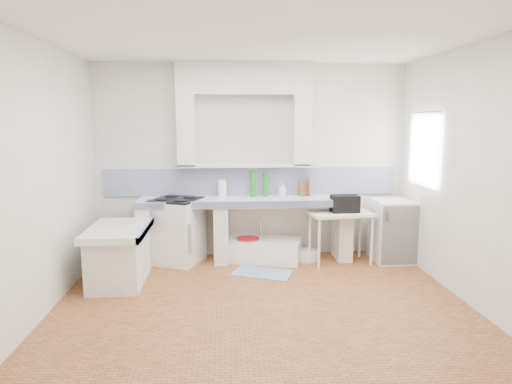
{
  "coord_description": "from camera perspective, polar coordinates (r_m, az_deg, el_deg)",
  "views": [
    {
      "loc": [
        -0.4,
        -4.56,
        1.98
      ],
      "look_at": [
        0.0,
        1.0,
        1.1
      ],
      "focal_mm": 31.55,
      "sensor_mm": 36.0,
      "label": 1
    }
  ],
  "objects": [
    {
      "name": "basin_white",
      "position": [
        6.58,
        6.35,
        -7.97
      ],
      "size": [
        0.45,
        0.45,
        0.14
      ],
      "primitive_type": "cylinder",
      "rotation": [
        0.0,
        0.0,
        -0.31
      ],
      "color": "white",
      "rests_on": "ground"
    },
    {
      "name": "rug",
      "position": [
        6.0,
        0.82,
        -10.23
      ],
      "size": [
        0.86,
        0.68,
        0.01
      ],
      "primitive_type": "cube",
      "rotation": [
        0.0,
        0.0,
        -0.39
      ],
      "color": "#2C5584",
      "rests_on": "ground"
    },
    {
      "name": "green_bottle_b",
      "position": [
        6.51,
        1.21,
        0.96
      ],
      "size": [
        0.09,
        0.09,
        0.35
      ],
      "primitive_type": "cylinder",
      "rotation": [
        0.0,
        0.0,
        0.18
      ],
      "color": "#1E7A1E",
      "rests_on": "counter_slab"
    },
    {
      "name": "side_table",
      "position": [
        6.46,
        10.64,
        -5.7
      ],
      "size": [
        0.93,
        0.6,
        0.04
      ],
      "primitive_type": "cube",
      "rotation": [
        0.0,
        0.0,
        0.14
      ],
      "color": "white",
      "rests_on": "ground"
    },
    {
      "name": "lace_valance",
      "position": [
        6.36,
        21.06,
        8.38
      ],
      "size": [
        0.01,
        0.84,
        0.24
      ],
      "primitive_type": "cube",
      "color": "white",
      "rests_on": "ground"
    },
    {
      "name": "wall_front",
      "position": [
        2.66,
        4.66,
        -3.71
      ],
      "size": [
        4.5,
        0.0,
        4.5
      ],
      "primitive_type": "plane",
      "rotation": [
        -1.57,
        0.0,
        0.0
      ],
      "color": "white",
      "rests_on": "ground"
    },
    {
      "name": "water_bottle_a",
      "position": [
        6.69,
        -0.02,
        -6.99
      ],
      "size": [
        0.08,
        0.08,
        0.28
      ],
      "primitive_type": "cylinder",
      "rotation": [
        0.0,
        0.0,
        0.04
      ],
      "color": "silver",
      "rests_on": "ground"
    },
    {
      "name": "counter_pier_left",
      "position": [
        6.55,
        -13.71,
        -5.16
      ],
      "size": [
        0.2,
        0.55,
        0.82
      ],
      "primitive_type": "cube",
      "color": "white",
      "rests_on": "ground"
    },
    {
      "name": "peninsula_top",
      "position": [
        5.77,
        -17.07,
        -4.67
      ],
      "size": [
        0.7,
        1.1,
        0.08
      ],
      "primitive_type": "cube",
      "color": "white",
      "rests_on": "ground"
    },
    {
      "name": "backsplash",
      "position": [
        6.62,
        -0.61,
        1.33
      ],
      "size": [
        4.27,
        0.03,
        0.4
      ],
      "primitive_type": "cube",
      "color": "navy",
      "rests_on": "ground"
    },
    {
      "name": "stove",
      "position": [
        6.46,
        -9.97,
        -4.95
      ],
      "size": [
        0.81,
        0.8,
        0.88
      ],
      "primitive_type": "cube",
      "rotation": [
        0.0,
        0.0,
        -0.4
      ],
      "color": "white",
      "rests_on": "ground"
    },
    {
      "name": "sink",
      "position": [
        6.55,
        0.73,
        -7.42
      ],
      "size": [
        1.22,
        0.87,
        0.27
      ],
      "primitive_type": "cube",
      "rotation": [
        0.0,
        0.0,
        -0.26
      ],
      "color": "white",
      "rests_on": "ground"
    },
    {
      "name": "counter_slab",
      "position": [
        6.37,
        -1.35,
        -1.16
      ],
      "size": [
        3.0,
        0.6,
        0.08
      ],
      "primitive_type": "cube",
      "color": "white",
      "rests_on": "ground"
    },
    {
      "name": "wall_left",
      "position": [
        4.96,
        -25.99,
        1.33
      ],
      "size": [
        0.0,
        4.5,
        4.5
      ],
      "primitive_type": "plane",
      "rotation": [
        1.57,
        0.0,
        1.57
      ],
      "color": "white",
      "rests_on": "ground"
    },
    {
      "name": "cutting_board",
      "position": [
        6.6,
        6.89,
        0.66
      ],
      "size": [
        0.08,
        0.19,
        0.27
      ],
      "primitive_type": "cube",
      "rotation": [
        0.0,
        0.0,
        -0.31
      ],
      "color": "brown",
      "rests_on": "counter_slab"
    },
    {
      "name": "green_bottle_a",
      "position": [
        6.45,
        -0.36,
        0.98
      ],
      "size": [
        0.1,
        0.1,
        0.37
      ],
      "primitive_type": "cylinder",
      "rotation": [
        0.0,
        0.0,
        0.32
      ],
      "color": "#1E7A1E",
      "rests_on": "counter_slab"
    },
    {
      "name": "counter_pier_right",
      "position": [
        6.68,
        10.79,
        -4.79
      ],
      "size": [
        0.2,
        0.55,
        0.82
      ],
      "primitive_type": "cube",
      "color": "white",
      "rests_on": "ground"
    },
    {
      "name": "bucket_red",
      "position": [
        6.56,
        -1.04,
        -7.18
      ],
      "size": [
        0.44,
        0.44,
        0.31
      ],
      "primitive_type": "cylinder",
      "rotation": [
        0.0,
        0.0,
        -0.41
      ],
      "color": "red",
      "rests_on": "ground"
    },
    {
      "name": "peninsula_base",
      "position": [
        5.86,
        -16.92,
        -7.99
      ],
      "size": [
        0.6,
        1.0,
        0.62
      ],
      "primitive_type": "cube",
      "color": "white",
      "rests_on": "ground"
    },
    {
      "name": "window_frame",
      "position": [
        6.43,
        22.04,
        4.93
      ],
      "size": [
        0.35,
        0.86,
        1.06
      ],
      "primitive_type": "cube",
      "color": "#381D11",
      "rests_on": "ground"
    },
    {
      "name": "knife_block",
      "position": [
        6.59,
        5.97,
        0.48
      ],
      "size": [
        0.14,
        0.13,
        0.23
      ],
      "primitive_type": "cube",
      "rotation": [
        0.0,
        0.0,
        0.39
      ],
      "color": "brown",
      "rests_on": "counter_slab"
    },
    {
      "name": "wall_back",
      "position": [
        6.6,
        -0.63,
        3.93
      ],
      "size": [
        4.5,
        0.0,
        4.5
      ],
      "primitive_type": "plane",
      "rotation": [
        1.57,
        0.0,
        0.0
      ],
      "color": "white",
      "rests_on": "ground"
    },
    {
      "name": "bucket_blue",
      "position": [
        6.63,
        3.92,
        -7.23
      ],
      "size": [
        0.37,
        0.37,
        0.27
      ],
      "primitive_type": "cylinder",
      "rotation": [
        0.0,
        0.0,
        0.38
      ],
      "color": "blue",
      "rests_on": "ground"
    },
    {
      "name": "counter_lip",
      "position": [
        6.1,
        -1.22,
        -1.62
      ],
      "size": [
        3.0,
        0.04,
        0.1
      ],
      "primitive_type": "cube",
      "color": "navy",
      "rests_on": "ground"
    },
    {
      "name": "fridge",
      "position": [
        6.72,
        17.03,
        -4.68
      ],
      "size": [
        0.58,
        0.58,
        0.88
      ],
      "primitive_type": "cube",
      "rotation": [
        0.0,
        0.0,
        0.01
      ],
      "color": "white",
      "rests_on": "ground"
    },
    {
      "name": "ceiling",
      "position": [
        4.65,
        0.94,
        19.1
      ],
      "size": [
        4.5,
        4.5,
        0.0
      ],
      "primitive_type": "plane",
      "rotation": [
        3.14,
        0.0,
        0.0
      ],
      "color": "white",
      "rests_on": "ground"
    },
    {
      "name": "peninsula_lip",
      "position": [
        5.7,
        -13.83,
        -4.68
      ],
      "size": [
        0.04,
        1.1,
        0.1
      ],
      "primitive_type": "cube",
      "color": "navy",
      "rests_on": "ground"
    },
    {
      "name": "floor",
      "position": [
        4.99,
        0.85,
        -14.41
      ],
      "size": [
        4.5,
        4.5,
        0.0
      ],
      "primitive_type": "plane",
      "color": "#9B5C34",
      "rests_on": "ground"
    },
    {
      "name": "counter_pier_mid",
      "position": [
        6.46,
        -4.45,
        -5.13
      ],
      "size": [
        0.2,
        0.55,
        0.82
      ],
      "primitive_type": "cube",
      "color": "white",
      "rests_on": "ground"
    },
    {
      "name": "black_bag",
      "position": [
        6.38,
        11.2,
        -1.46
      ],
      "size": [
        0.39,
        0.23,
        0.24
      ],
      "primitive_type": "cube",
      "rotation": [
        0.0,
        0.0,
        0.03
      ],
      "color": "black",
      "rests_on": "side_table"
    },
    {
      "name": "alcove_mass",
      "position": [
        6.47,
        -1.49,
        14.24
      ],
      "size": [
        1.9,
        0.25,
        0.45
      ],
      "primitive_type": "cube",
      "color": "white",
      "rests_on": "ground"
    },
    {
      "name": "wall_right",
      "position": [
        5.31,
        25.87,
        1.79
      ],
      "size": [
        0.0,
        4.5,
        4.5
      ],
      "primitive_type": "plane",
      "rotation": [
        1.57,
        0.0,
        -1.57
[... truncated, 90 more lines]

